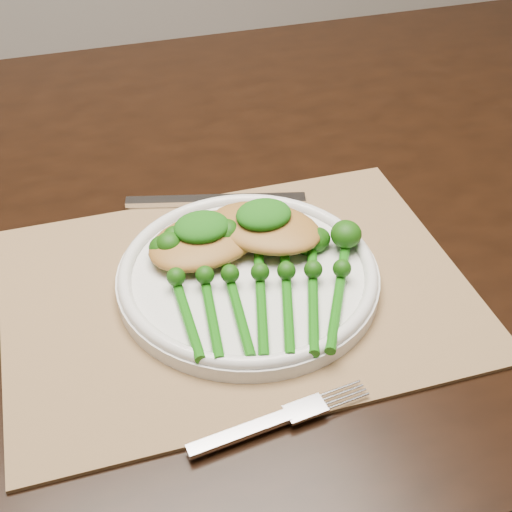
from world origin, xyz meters
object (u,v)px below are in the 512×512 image
object	(u,v)px
broccolini_bundle	(261,296)
chicken_fillet_left	(206,240)
dining_table	(209,404)
dinner_plate	(248,274)
placemat	(237,291)

from	to	relation	value
broccolini_bundle	chicken_fillet_left	bearing A→B (deg)	121.64
dining_table	dinner_plate	world-z (taller)	dinner_plate
placemat	dinner_plate	size ratio (longest dim) A/B	1.74
dinner_plate	placemat	bearing A→B (deg)	-157.53
dining_table	broccolini_bundle	distance (m)	0.45
dining_table	dinner_plate	size ratio (longest dim) A/B	6.41
dining_table	broccolini_bundle	size ratio (longest dim) A/B	7.33
placemat	dinner_plate	bearing A→B (deg)	24.47
dinner_plate	chicken_fillet_left	size ratio (longest dim) A/B	2.10
dinner_plate	chicken_fillet_left	distance (m)	0.06
dinner_plate	broccolini_bundle	world-z (taller)	broccolini_bundle
broccolini_bundle	dinner_plate	bearing A→B (deg)	102.46
dining_table	broccolini_bundle	xyz separation A→B (m)	(0.01, -0.21, 0.40)
dining_table	chicken_fillet_left	xyz separation A→B (m)	(-0.02, -0.12, 0.40)
dining_table	broccolini_bundle	bearing A→B (deg)	-85.65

